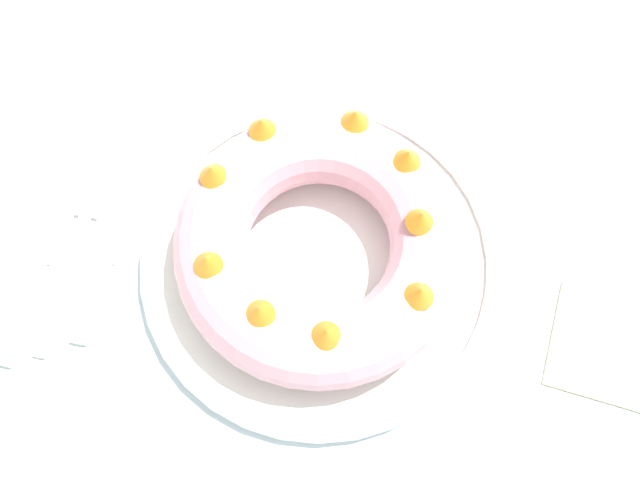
{
  "coord_description": "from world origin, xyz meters",
  "views": [
    {
      "loc": [
        0.02,
        -0.24,
        1.48
      ],
      "look_at": [
        -0.02,
        0.0,
        0.83
      ],
      "focal_mm": 42.0,
      "sensor_mm": 36.0,
      "label": 1
    }
  ],
  "objects_px": {
    "serving_dish": "(320,256)",
    "serving_knife": "(38,267)",
    "bundt_cake": "(320,240)",
    "napkin": "(631,353)",
    "fork": "(77,243)",
    "cake_knife": "(103,266)"
  },
  "relations": [
    {
      "from": "serving_dish",
      "to": "fork",
      "type": "bearing_deg",
      "value": -172.36
    },
    {
      "from": "cake_knife",
      "to": "napkin",
      "type": "xyz_separation_m",
      "value": [
        0.52,
        0.02,
        -0.0
      ]
    },
    {
      "from": "serving_dish",
      "to": "napkin",
      "type": "relative_size",
      "value": 2.31
    },
    {
      "from": "bundt_cake",
      "to": "fork",
      "type": "height_order",
      "value": "bundt_cake"
    },
    {
      "from": "cake_knife",
      "to": "fork",
      "type": "bearing_deg",
      "value": 154.49
    },
    {
      "from": "serving_knife",
      "to": "cake_knife",
      "type": "xyz_separation_m",
      "value": [
        0.06,
        0.01,
        0.0
      ]
    },
    {
      "from": "fork",
      "to": "napkin",
      "type": "xyz_separation_m",
      "value": [
        0.55,
        -0.0,
        -0.0
      ]
    },
    {
      "from": "serving_dish",
      "to": "serving_knife",
      "type": "relative_size",
      "value": 1.51
    },
    {
      "from": "serving_dish",
      "to": "cake_knife",
      "type": "relative_size",
      "value": 1.88
    },
    {
      "from": "serving_dish",
      "to": "fork",
      "type": "distance_m",
      "value": 0.24
    },
    {
      "from": "serving_knife",
      "to": "cake_knife",
      "type": "height_order",
      "value": "same"
    },
    {
      "from": "fork",
      "to": "napkin",
      "type": "bearing_deg",
      "value": -1.9
    },
    {
      "from": "serving_dish",
      "to": "serving_knife",
      "type": "distance_m",
      "value": 0.28
    },
    {
      "from": "serving_knife",
      "to": "fork",
      "type": "bearing_deg",
      "value": 43.7
    },
    {
      "from": "serving_dish",
      "to": "bundt_cake",
      "type": "height_order",
      "value": "bundt_cake"
    },
    {
      "from": "napkin",
      "to": "bundt_cake",
      "type": "bearing_deg",
      "value": 173.59
    },
    {
      "from": "serving_knife",
      "to": "bundt_cake",
      "type": "bearing_deg",
      "value": 10.47
    },
    {
      "from": "cake_knife",
      "to": "napkin",
      "type": "height_order",
      "value": "cake_knife"
    },
    {
      "from": "cake_knife",
      "to": "napkin",
      "type": "distance_m",
      "value": 0.52
    },
    {
      "from": "napkin",
      "to": "cake_knife",
      "type": "bearing_deg",
      "value": -178.3
    },
    {
      "from": "fork",
      "to": "serving_knife",
      "type": "height_order",
      "value": "serving_knife"
    },
    {
      "from": "serving_dish",
      "to": "bundt_cake",
      "type": "bearing_deg",
      "value": 109.93
    }
  ]
}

